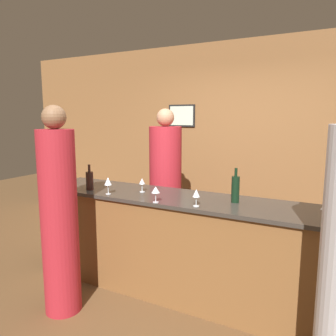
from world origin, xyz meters
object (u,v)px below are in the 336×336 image
at_px(guest_0, 59,218).
at_px(wine_bottle_0, 235,189).
at_px(wine_bottle_1, 90,180).
at_px(bartender, 165,189).

distance_m(guest_0, wine_bottle_0, 1.57).
relative_size(guest_0, wine_bottle_1, 6.87).
bearing_deg(bartender, guest_0, 81.12).
bearing_deg(guest_0, wine_bottle_1, 105.21).
bearing_deg(wine_bottle_0, bartender, 146.81).
distance_m(bartender, guest_0, 1.53).
xyz_separation_m(bartender, guest_0, (-0.24, -1.51, 0.02)).
height_order(guest_0, wine_bottle_0, guest_0).
height_order(bartender, wine_bottle_1, bartender).
xyz_separation_m(wine_bottle_0, wine_bottle_1, (-1.48, -0.22, -0.02)).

